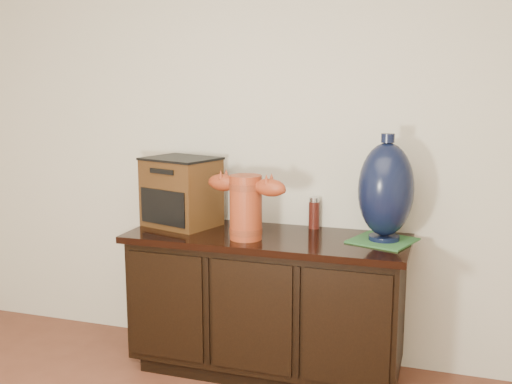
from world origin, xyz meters
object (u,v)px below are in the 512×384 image
(sideboard, at_px, (267,302))
(terracotta_vessel, at_px, (246,203))
(lamp_base, at_px, (386,190))
(spray_can, at_px, (314,213))
(tv_radio, at_px, (181,192))

(sideboard, height_order, terracotta_vessel, terracotta_vessel)
(terracotta_vessel, height_order, lamp_base, lamp_base)
(sideboard, xyz_separation_m, spray_can, (0.20, 0.23, 0.45))
(tv_radio, xyz_separation_m, spray_can, (0.72, 0.16, -0.10))
(sideboard, height_order, spray_can, spray_can)
(sideboard, xyz_separation_m, terracotta_vessel, (-0.08, -0.11, 0.55))
(terracotta_vessel, xyz_separation_m, tv_radio, (-0.44, 0.18, 0.01))
(spray_can, bearing_deg, sideboard, -131.43)
(lamp_base, bearing_deg, tv_radio, 179.51)
(tv_radio, xyz_separation_m, lamp_base, (1.11, -0.01, 0.07))
(sideboard, bearing_deg, terracotta_vessel, -126.79)
(sideboard, height_order, tv_radio, tv_radio)
(lamp_base, relative_size, spray_can, 3.08)
(terracotta_vessel, height_order, spray_can, terracotta_vessel)
(tv_radio, height_order, lamp_base, lamp_base)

